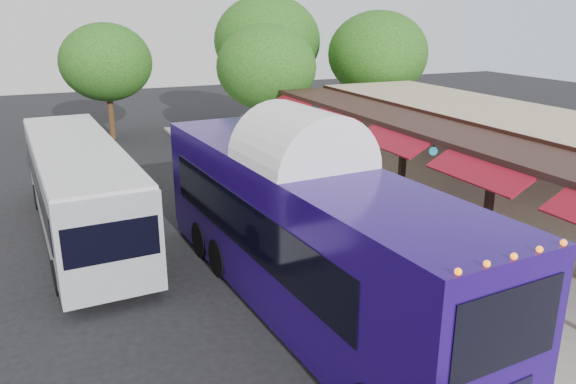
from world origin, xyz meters
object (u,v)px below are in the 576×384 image
coach_bus (301,225)px  ped_d (269,139)px  ped_a (512,346)px  city_bus (80,186)px  ped_b (293,188)px  ped_c (340,178)px  sign_board (458,241)px

coach_bus → ped_d: coach_bus is taller
ped_a → ped_d: 18.39m
city_bus → ped_b: bearing=-13.9°
city_bus → ped_a: city_bus is taller
ped_d → city_bus: bearing=25.0°
ped_b → coach_bus: bearing=76.5°
coach_bus → ped_b: bearing=63.6°
ped_b → ped_c: 2.27m
ped_a → ped_c: bearing=86.7°
coach_bus → ped_a: 5.35m
coach_bus → ped_c: size_ratio=6.56×
ped_b → sign_board: bearing=122.8°
ped_a → ped_d: bearing=91.7°
coach_bus → city_bus: coach_bus is taller
ped_c → ped_b: bearing=-20.8°
coach_bus → ped_b: coach_bus is taller
sign_board → coach_bus: bearing=172.2°
coach_bus → sign_board: 5.05m
sign_board → city_bus: bearing=135.1°
city_bus → ped_c: size_ratio=6.04×
coach_bus → ped_d: (4.51, 13.39, -0.99)m
ped_a → ped_d: ped_d is taller
ped_d → sign_board: ped_d is taller
ped_a → sign_board: (2.84, 4.89, -0.26)m
ped_a → ped_b: ped_b is taller
city_bus → sign_board: size_ratio=10.88×
ped_c → ped_d: 7.10m
coach_bus → ped_c: bearing=49.9°
sign_board → ped_b: bearing=105.7°
city_bus → coach_bus: bearing=-60.2°
city_bus → ped_c: bearing=-8.0°
coach_bus → ped_a: bearing=-71.2°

